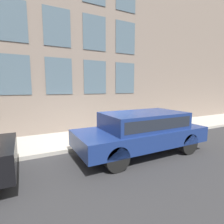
# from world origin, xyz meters

# --- Properties ---
(ground_plane) EXTENTS (80.00, 80.00, 0.00)m
(ground_plane) POSITION_xyz_m (0.00, 0.00, 0.00)
(ground_plane) COLOR #2D2D30
(sidewalk) EXTENTS (2.77, 60.00, 0.14)m
(sidewalk) POSITION_xyz_m (1.38, 0.00, 0.07)
(sidewalk) COLOR #B2ADA3
(sidewalk) RESTS_ON ground_plane
(building_facade) EXTENTS (0.33, 40.00, 9.82)m
(building_facade) POSITION_xyz_m (2.92, -0.00, 4.91)
(building_facade) COLOR gray
(building_facade) RESTS_ON ground_plane
(fire_hydrant) EXTENTS (0.37, 0.48, 0.70)m
(fire_hydrant) POSITION_xyz_m (0.43, -0.47, 0.50)
(fire_hydrant) COLOR #2D7260
(fire_hydrant) RESTS_ON sidewalk
(person) EXTENTS (0.30, 0.20, 1.24)m
(person) POSITION_xyz_m (0.60, -1.22, 0.89)
(person) COLOR #232328
(person) RESTS_ON sidewalk
(parked_truck_navy_near) EXTENTS (2.04, 4.85, 1.53)m
(parked_truck_navy_near) POSITION_xyz_m (-1.22, -1.20, 0.91)
(parked_truck_navy_near) COLOR black
(parked_truck_navy_near) RESTS_ON ground_plane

